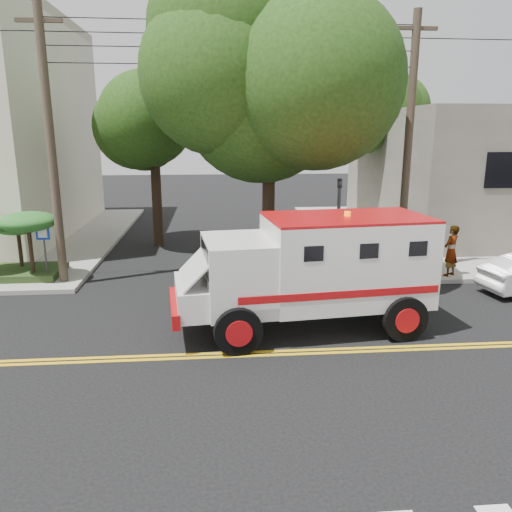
{
  "coord_description": "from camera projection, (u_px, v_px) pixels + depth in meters",
  "views": [
    {
      "loc": [
        -0.43,
        -10.88,
        5.17
      ],
      "look_at": [
        0.77,
        3.19,
        1.6
      ],
      "focal_mm": 35.0,
      "sensor_mm": 36.0,
      "label": 1
    }
  ],
  "objects": [
    {
      "name": "ground",
      "position": [
        235.0,
        355.0,
        11.82
      ],
      "size": [
        100.0,
        100.0,
        0.0
      ],
      "primitive_type": "plane",
      "color": "black",
      "rests_on": "ground"
    },
    {
      "name": "sidewalk_ne",
      "position": [
        482.0,
        231.0,
        25.95
      ],
      "size": [
        17.0,
        17.0,
        0.15
      ],
      "primitive_type": "cube",
      "color": "gray",
      "rests_on": "ground"
    },
    {
      "name": "building_right",
      "position": [
        512.0,
        170.0,
        25.8
      ],
      "size": [
        14.0,
        12.0,
        6.0
      ],
      "primitive_type": "cube",
      "color": "#645D56",
      "rests_on": "sidewalk_ne"
    },
    {
      "name": "utility_pole_left",
      "position": [
        52.0,
        152.0,
        16.05
      ],
      "size": [
        0.28,
        0.28,
        9.0
      ],
      "primitive_type": "cylinder",
      "color": "#382D23",
      "rests_on": "ground"
    },
    {
      "name": "utility_pole_right",
      "position": [
        408.0,
        150.0,
        17.22
      ],
      "size": [
        0.28,
        0.28,
        9.0
      ],
      "primitive_type": "cylinder",
      "color": "#382D23",
      "rests_on": "ground"
    },
    {
      "name": "tree_main",
      "position": [
        284.0,
        66.0,
        16.21
      ],
      "size": [
        6.08,
        5.7,
        9.85
      ],
      "color": "black",
      "rests_on": "ground"
    },
    {
      "name": "tree_left",
      "position": [
        160.0,
        117.0,
        21.58
      ],
      "size": [
        4.48,
        4.2,
        7.7
      ],
      "color": "black",
      "rests_on": "ground"
    },
    {
      "name": "tree_right",
      "position": [
        388.0,
        112.0,
        26.28
      ],
      "size": [
        4.8,
        4.5,
        8.2
      ],
      "color": "black",
      "rests_on": "ground"
    },
    {
      "name": "traffic_signal",
      "position": [
        338.0,
        219.0,
        16.99
      ],
      "size": [
        0.15,
        0.18,
        3.6
      ],
      "color": "#3F3F42",
      "rests_on": "ground"
    },
    {
      "name": "accessibility_sign",
      "position": [
        44.0,
        246.0,
        16.93
      ],
      "size": [
        0.45,
        0.1,
        2.02
      ],
      "color": "#3F3F42",
      "rests_on": "ground"
    },
    {
      "name": "palm_planter",
      "position": [
        11.0,
        235.0,
        17.2
      ],
      "size": [
        3.52,
        2.63,
        2.36
      ],
      "color": "#1E3314",
      "rests_on": "sidewalk_nw"
    },
    {
      "name": "armored_truck",
      "position": [
        314.0,
        266.0,
        13.0
      ],
      "size": [
        6.86,
        3.27,
        3.02
      ],
      "rotation": [
        0.0,
        0.0,
        0.11
      ],
      "color": "silver",
      "rests_on": "ground"
    },
    {
      "name": "pedestrian_a",
      "position": [
        451.0,
        251.0,
        17.52
      ],
      "size": [
        0.79,
        0.73,
        1.81
      ],
      "primitive_type": "imported",
      "rotation": [
        0.0,
        0.0,
        3.74
      ],
      "color": "gray",
      "rests_on": "sidewalk_ne"
    },
    {
      "name": "pedestrian_b",
      "position": [
        373.0,
        242.0,
        18.73
      ],
      "size": [
        0.97,
        0.79,
        1.88
      ],
      "primitive_type": "imported",
      "rotation": [
        0.0,
        0.0,
        3.23
      ],
      "color": "gray",
      "rests_on": "sidewalk_ne"
    }
  ]
}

